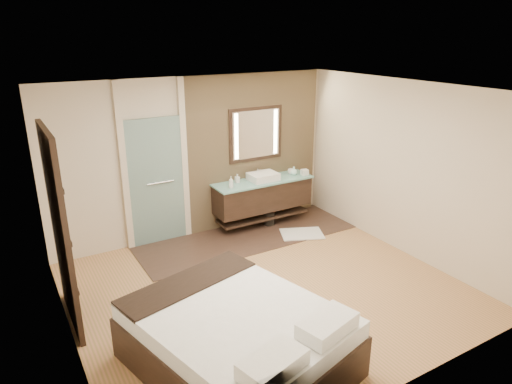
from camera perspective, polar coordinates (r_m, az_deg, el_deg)
floor at (r=6.46m, az=1.30°, el=-11.96°), size 5.00×5.00×0.00m
tile_strip at (r=7.94m, az=-1.09°, el=-5.56°), size 3.80×1.30×0.01m
stone_wall at (r=8.22m, az=-0.20°, el=5.29°), size 2.60×0.08×2.70m
vanity at (r=8.21m, az=0.83°, el=-0.36°), size 1.85×0.55×0.88m
mirror_unit at (r=8.11m, az=-0.01°, el=7.26°), size 1.06×0.04×0.96m
frosted_door at (r=7.55m, az=-12.40°, el=1.88°), size 1.10×0.12×2.70m
shoji_partition at (r=5.72m, az=-23.26°, el=-4.37°), size 0.06×1.20×2.40m
bed at (r=4.99m, az=-2.33°, el=-17.84°), size 2.20×2.51×0.83m
bath_mat at (r=8.04m, az=5.75°, el=-5.22°), size 0.86×0.74×0.02m
waste_bin at (r=8.37m, az=1.63°, el=-3.31°), size 0.23×0.23×0.25m
tissue_box at (r=8.43m, az=6.09°, el=2.47°), size 0.14×0.14×0.10m
soap_bottle_a at (r=7.67m, az=-3.14°, el=1.22°), size 0.10×0.10×0.20m
soap_bottle_b at (r=7.95m, az=-2.36°, el=1.72°), size 0.07×0.07×0.15m
soap_bottle_c at (r=8.41m, az=4.75°, el=2.67°), size 0.13×0.13×0.16m
cup at (r=8.46m, az=4.42°, el=2.57°), size 0.14×0.14×0.10m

